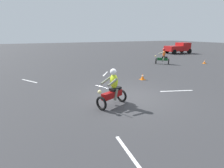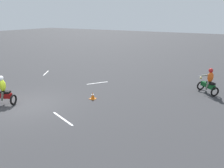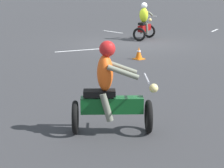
{
  "view_description": "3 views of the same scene",
  "coord_description": "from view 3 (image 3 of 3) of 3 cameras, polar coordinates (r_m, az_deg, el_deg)",
  "views": [
    {
      "loc": [
        7.14,
        -4.35,
        3.06
      ],
      "look_at": [
        0.62,
        -1.3,
        1.0
      ],
      "focal_mm": 28.0,
      "sensor_mm": 36.0,
      "label": 1
    },
    {
      "loc": [
        7.26,
        9.87,
        4.78
      ],
      "look_at": [
        -3.34,
        3.5,
        0.9
      ],
      "focal_mm": 35.0,
      "sensor_mm": 36.0,
      "label": 2
    },
    {
      "loc": [
        -12.62,
        13.38,
        2.68
      ],
      "look_at": [
        -7.3,
        8.29,
        0.9
      ],
      "focal_mm": 70.0,
      "sensor_mm": 36.0,
      "label": 3
    }
  ],
  "objects": [
    {
      "name": "motorcycle_rider_foreground",
      "position": [
        19.83,
        4.24,
        7.9
      ],
      "size": [
        1.09,
        1.54,
        1.66
      ],
      "rotation": [
        0.0,
        0.0,
        3.52
      ],
      "color": "black",
      "rests_on": "ground"
    },
    {
      "name": "lane_stripe_n",
      "position": [
        16.85,
        -4.41,
        4.41
      ],
      "size": [
        0.7,
        1.82,
        0.01
      ],
      "primitive_type": "cube",
      "rotation": [
        0.0,
        0.0,
        2.82
      ],
      "color": "silver",
      "rests_on": "ground"
    },
    {
      "name": "traffic_cone_mid_center",
      "position": [
        14.92,
        3.52,
        4.01
      ],
      "size": [
        0.32,
        0.32,
        0.42
      ],
      "color": "orange",
      "rests_on": "ground"
    },
    {
      "name": "lane_stripe_s",
      "position": [
        23.99,
        13.27,
        6.83
      ],
      "size": [
        0.54,
        1.25,
        0.01
      ],
      "primitive_type": "cube",
      "rotation": [
        0.0,
        0.0,
        6.63
      ],
      "color": "silver",
      "rests_on": "ground"
    },
    {
      "name": "motorcycle_rider_background",
      "position": [
        7.62,
        -0.26,
        -1.27
      ],
      "size": [
        1.38,
        1.44,
        1.66
      ],
      "rotation": [
        0.0,
        0.0,
        2.41
      ],
      "color": "black",
      "rests_on": "ground"
    },
    {
      "name": "ground_plane",
      "position": [
        18.59,
        2.95,
        5.29
      ],
      "size": [
        120.0,
        120.0,
        0.0
      ],
      "primitive_type": "plane",
      "color": "#333335"
    },
    {
      "name": "lane_stripe_e",
      "position": [
        22.73,
        0.13,
        6.83
      ],
      "size": [
        1.53,
        0.21,
        0.01
      ],
      "primitive_type": "cube",
      "rotation": [
        0.0,
        0.0,
        1.5
      ],
      "color": "silver",
      "rests_on": "ground"
    }
  ]
}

